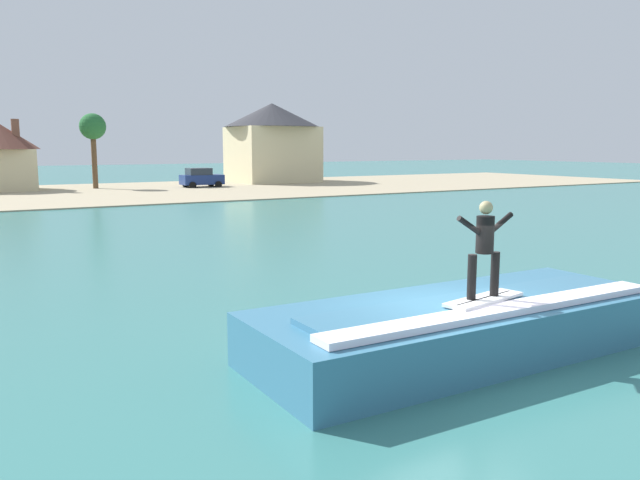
{
  "coord_description": "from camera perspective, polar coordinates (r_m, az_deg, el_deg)",
  "views": [
    {
      "loc": [
        -7.79,
        -8.5,
        3.88
      ],
      "look_at": [
        0.43,
        5.53,
        1.47
      ],
      "focal_mm": 35.58,
      "sensor_mm": 36.0,
      "label": 1
    }
  ],
  "objects": [
    {
      "name": "car_far_shore",
      "position": [
        60.79,
        -10.64,
        5.52
      ],
      "size": [
        3.86,
        2.21,
        1.86
      ],
      "color": "navy",
      "rests_on": "ground_plane"
    },
    {
      "name": "surfboard",
      "position": [
        11.9,
        14.54,
        -5.18
      ],
      "size": [
        1.9,
        0.84,
        0.06
      ],
      "color": "white",
      "rests_on": "wave_crest"
    },
    {
      "name": "ground_plane",
      "position": [
        12.16,
        11.69,
        -10.35
      ],
      "size": [
        260.0,
        260.0,
        0.0
      ],
      "primitive_type": "plane",
      "color": "#357571"
    },
    {
      "name": "wave_crest",
      "position": [
        12.39,
        12.82,
        -7.52
      ],
      "size": [
        8.29,
        3.06,
        1.11
      ],
      "color": "teal",
      "rests_on": "ground_plane"
    },
    {
      "name": "house_gabled_white",
      "position": [
        68.67,
        -4.33,
        9.08
      ],
      "size": [
        10.18,
        10.18,
        8.39
      ],
      "color": "beige",
      "rests_on": "ground_plane"
    },
    {
      "name": "tree_tall_bare",
      "position": [
        61.05,
        -19.76,
        9.36
      ],
      "size": [
        2.33,
        2.33,
        6.8
      ],
      "color": "brown",
      "rests_on": "ground_plane"
    },
    {
      "name": "surfer",
      "position": [
        11.71,
        14.59,
        -0.33
      ],
      "size": [
        1.32,
        0.32,
        1.75
      ],
      "color": "black",
      "rests_on": "surfboard"
    },
    {
      "name": "shoreline_bank",
      "position": [
        55.44,
        -22.24,
        3.84
      ],
      "size": [
        120.0,
        25.99,
        0.09
      ],
      "color": "tan",
      "rests_on": "ground_plane"
    }
  ]
}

